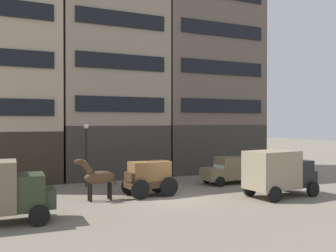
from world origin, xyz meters
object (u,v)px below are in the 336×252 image
sedan_dark (229,170)px  pedestrian_officer (167,170)px  delivery_truck_near (279,172)px  draft_horse (98,177)px  cargo_wagon (149,176)px  streetlamp_curbside (86,146)px

sedan_dark → pedestrian_officer: (-4.03, 1.34, 0.07)m
delivery_truck_near → sedan_dark: bearing=90.0°
draft_horse → delivery_truck_near: bearing=-19.0°
delivery_truck_near → pedestrian_officer: 7.55m
delivery_truck_near → pedestrian_officer: bearing=122.3°
delivery_truck_near → pedestrian_officer: (-4.03, 6.37, -0.44)m
pedestrian_officer → cargo_wagon: bearing=-130.2°
cargo_wagon → sedan_dark: size_ratio=0.81×
cargo_wagon → draft_horse: size_ratio=1.27×
draft_horse → streetlamp_curbside: size_ratio=0.57×
cargo_wagon → draft_horse: bearing=-179.9°
delivery_truck_near → sedan_dark: 5.05m
sedan_dark → streetlamp_curbside: 9.76m
sedan_dark → streetlamp_curbside: size_ratio=0.90×
cargo_wagon → sedan_dark: (6.62, 1.73, -0.23)m
cargo_wagon → sedan_dark: cargo_wagon is taller
pedestrian_officer → streetlamp_curbside: bearing=163.6°
sedan_dark → streetlamp_curbside: streetlamp_curbside is taller
pedestrian_officer → sedan_dark: bearing=-18.4°
delivery_truck_near → streetlamp_curbside: (-9.16, 7.88, 1.25)m
draft_horse → delivery_truck_near: 10.13m
draft_horse → pedestrian_officer: draft_horse is taller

